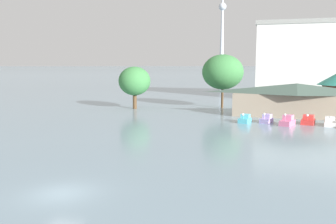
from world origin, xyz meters
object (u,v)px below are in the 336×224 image
object	(u,v)px
pedal_boat_lavender	(267,119)
pedal_boat_pink	(287,121)
shoreline_tree_mid	(223,72)
background_building_block	(324,61)
pedal_boat_red	(308,120)
boathouse	(296,99)
pedal_boat_cyan	(245,119)
distant_broadcast_tower	(222,11)
shoreline_tree_tall_left	(135,81)
pedal_boat_white	(330,122)

from	to	relation	value
pedal_boat_lavender	pedal_boat_pink	xyz separation A→B (m)	(2.90, -1.34, 0.05)
shoreline_tree_mid	background_building_block	world-z (taller)	background_building_block
pedal_boat_red	boathouse	world-z (taller)	boathouse
shoreline_tree_mid	pedal_boat_lavender	bearing A→B (deg)	-60.56
pedal_boat_cyan	distant_broadcast_tower	xyz separation A→B (m)	(-55.07, 332.93, 60.68)
pedal_boat_pink	boathouse	size ratio (longest dim) A/B	0.15
shoreline_tree_tall_left	distant_broadcast_tower	xyz separation A→B (m)	(-33.33, 322.29, 55.91)
shoreline_tree_mid	background_building_block	xyz separation A→B (m)	(20.52, 24.19, 2.28)
background_building_block	pedal_boat_pink	bearing A→B (deg)	-101.82
background_building_block	pedal_boat_white	bearing A→B (deg)	-94.25
boathouse	shoreline_tree_mid	xyz separation A→B (m)	(-13.25, 8.28, 4.12)
pedal_boat_white	shoreline_tree_tall_left	distance (m)	35.14
pedal_boat_cyan	boathouse	xyz separation A→B (m)	(7.34, 8.44, 2.35)
pedal_boat_white	shoreline_tree_tall_left	bearing A→B (deg)	-101.04
boathouse	shoreline_tree_mid	bearing A→B (deg)	148.00
distant_broadcast_tower	background_building_block	bearing A→B (deg)	-76.58
pedal_boat_pink	shoreline_tree_mid	distance (m)	21.87
pedal_boat_pink	background_building_block	size ratio (longest dim) A/B	0.10
pedal_boat_pink	pedal_boat_red	distance (m)	3.47
pedal_boat_red	boathouse	bearing A→B (deg)	-156.94
pedal_boat_red	distant_broadcast_tower	xyz separation A→B (m)	(-63.91, 331.49, 60.66)
shoreline_tree_tall_left	background_building_block	size ratio (longest dim) A/B	0.25
pedal_boat_red	distant_broadcast_tower	bearing A→B (deg)	-158.04
shoreline_tree_tall_left	distant_broadcast_tower	size ratio (longest dim) A/B	0.05
pedal_boat_lavender	shoreline_tree_mid	distance (m)	19.34
boathouse	pedal_boat_pink	bearing A→B (deg)	-98.83
pedal_boat_lavender	shoreline_tree_mid	world-z (taller)	shoreline_tree_mid
shoreline_tree_tall_left	boathouse	bearing A→B (deg)	-4.34
pedal_boat_lavender	pedal_boat_white	world-z (taller)	pedal_boat_lavender
pedal_boat_lavender	pedal_boat_white	size ratio (longest dim) A/B	0.82
shoreline_tree_tall_left	pedal_boat_red	bearing A→B (deg)	-16.75
pedal_boat_red	shoreline_tree_mid	world-z (taller)	shoreline_tree_mid
pedal_boat_lavender	pedal_boat_red	xyz separation A→B (m)	(5.78, 0.60, 0.00)
pedal_boat_white	background_building_block	distance (m)	41.20
pedal_boat_white	boathouse	size ratio (longest dim) A/B	0.14
pedal_boat_pink	background_building_block	xyz separation A→B (m)	(8.66, 41.41, 8.69)
pedal_boat_white	boathouse	world-z (taller)	boathouse
distant_broadcast_tower	pedal_boat_pink	bearing A→B (deg)	-79.63
shoreline_tree_mid	background_building_block	size ratio (longest dim) A/B	0.33
boathouse	shoreline_tree_tall_left	world-z (taller)	shoreline_tree_tall_left
pedal_boat_red	pedal_boat_white	distance (m)	2.88
pedal_boat_white	boathouse	xyz separation A→B (m)	(-4.29, 7.67, 2.37)
pedal_boat_pink	distant_broadcast_tower	size ratio (longest dim) A/B	0.02
pedal_boat_red	background_building_block	size ratio (longest dim) A/B	0.09
pedal_boat_cyan	shoreline_tree_mid	xyz separation A→B (m)	(-5.90, 16.72, 6.47)
pedal_boat_lavender	boathouse	distance (m)	9.03
pedal_boat_cyan	shoreline_tree_tall_left	bearing A→B (deg)	-103.74
pedal_boat_red	background_building_block	xyz separation A→B (m)	(5.79, 39.47, 8.73)
shoreline_tree_mid	pedal_boat_red	bearing A→B (deg)	-46.03
shoreline_tree_tall_left	pedal_boat_pink	bearing A→B (deg)	-21.92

